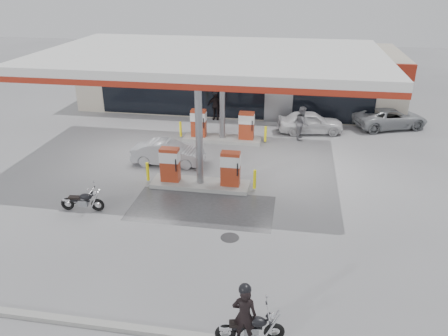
% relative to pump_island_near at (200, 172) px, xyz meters
% --- Properties ---
extents(ground, '(90.00, 90.00, 0.00)m').
position_rel_pump_island_near_xyz_m(ground, '(0.00, -2.00, -0.71)').
color(ground, gray).
rests_on(ground, ground).
extents(wet_patch, '(6.00, 3.00, 0.00)m').
position_rel_pump_island_near_xyz_m(wet_patch, '(0.50, -2.00, -0.71)').
color(wet_patch, '#4C4C4F').
rests_on(wet_patch, ground).
extents(drain_cover, '(0.70, 0.70, 0.01)m').
position_rel_pump_island_near_xyz_m(drain_cover, '(2.00, -4.00, -0.71)').
color(drain_cover, '#38383A').
rests_on(drain_cover, ground).
extents(kerb, '(28.00, 0.25, 0.15)m').
position_rel_pump_island_near_xyz_m(kerb, '(0.00, -9.00, -0.64)').
color(kerb, gray).
rests_on(kerb, ground).
extents(store_building, '(22.00, 8.22, 4.00)m').
position_rel_pump_island_near_xyz_m(store_building, '(0.01, 13.94, 1.30)').
color(store_building, '#AFA493').
rests_on(store_building, ground).
extents(canopy, '(16.00, 10.02, 5.51)m').
position_rel_pump_island_near_xyz_m(canopy, '(0.00, 3.00, 4.56)').
color(canopy, silver).
rests_on(canopy, ground).
extents(pump_island_near, '(5.14, 1.30, 1.78)m').
position_rel_pump_island_near_xyz_m(pump_island_near, '(0.00, 0.00, 0.00)').
color(pump_island_near, '#9E9E99').
rests_on(pump_island_near, ground).
extents(pump_island_far, '(5.14, 1.30, 1.78)m').
position_rel_pump_island_near_xyz_m(pump_island_far, '(0.00, 6.00, 0.00)').
color(pump_island_far, '#9E9E99').
rests_on(pump_island_far, ground).
extents(main_motorcycle, '(1.86, 0.71, 0.96)m').
position_rel_pump_island_near_xyz_m(main_motorcycle, '(3.32, -8.79, -0.28)').
color(main_motorcycle, black).
rests_on(main_motorcycle, ground).
extents(biker_main, '(0.66, 0.44, 1.78)m').
position_rel_pump_island_near_xyz_m(biker_main, '(3.13, -8.83, 0.18)').
color(biker_main, black).
rests_on(biker_main, ground).
extents(parked_motorcycle, '(1.84, 0.70, 0.94)m').
position_rel_pump_island_near_xyz_m(parked_motorcycle, '(-4.27, -2.99, -0.29)').
color(parked_motorcycle, black).
rests_on(parked_motorcycle, ground).
extents(sedan_white, '(4.14, 2.19, 1.34)m').
position_rel_pump_island_near_xyz_m(sedan_white, '(5.04, 8.20, -0.04)').
color(sedan_white, silver).
rests_on(sedan_white, ground).
extents(attendant, '(0.78, 0.98, 1.97)m').
position_rel_pump_island_near_xyz_m(attendant, '(4.54, 7.00, 0.27)').
color(attendant, slate).
rests_on(attendant, ground).
extents(hatchback_silver, '(3.68, 1.31, 1.21)m').
position_rel_pump_island_near_xyz_m(hatchback_silver, '(-2.15, 2.20, -0.11)').
color(hatchback_silver, '#A9AAB1').
rests_on(hatchback_silver, ground).
extents(parked_car_left, '(4.56, 1.91, 1.32)m').
position_rel_pump_island_near_xyz_m(parked_car_left, '(-6.39, 11.71, -0.05)').
color(parked_car_left, '#5A131D').
rests_on(parked_car_left, ground).
extents(parked_car_right, '(5.04, 3.64, 1.27)m').
position_rel_pump_island_near_xyz_m(parked_car_right, '(10.00, 10.00, -0.07)').
color(parked_car_right, '#9B9FA2').
rests_on(parked_car_right, ground).
extents(biker_walking, '(1.11, 0.51, 1.85)m').
position_rel_pump_island_near_xyz_m(biker_walking, '(-1.11, 9.80, 0.22)').
color(biker_walking, black).
rests_on(biker_walking, ground).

